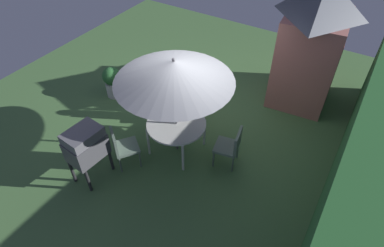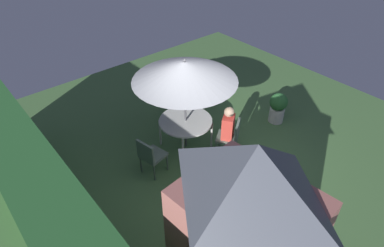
{
  "view_description": "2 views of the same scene",
  "coord_description": "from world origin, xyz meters",
  "px_view_note": "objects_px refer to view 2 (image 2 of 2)",
  "views": [
    {
      "loc": [
        4.72,
        2.9,
        5.16
      ],
      "look_at": [
        0.67,
        0.42,
        0.82
      ],
      "focal_mm": 30.39,
      "sensor_mm": 36.0,
      "label": 1
    },
    {
      "loc": [
        -3.94,
        3.88,
        5.15
      ],
      "look_at": [
        0.42,
        0.2,
        0.9
      ],
      "focal_mm": 30.99,
      "sensor_mm": 36.0,
      "label": 2
    }
  ],
  "objects_px": {
    "chair_far_side": "(184,101)",
    "potted_plant_by_shed": "(278,107)",
    "bbq_grill": "(181,78)",
    "patio_umbrella": "(185,71)",
    "person_in_red": "(228,126)",
    "garden_shed": "(245,232)",
    "patio_table": "(186,122)",
    "chair_toward_hedge": "(150,155)",
    "chair_near_shed": "(231,136)"
  },
  "relations": [
    {
      "from": "person_in_red",
      "to": "patio_umbrella",
      "type": "bearing_deg",
      "value": 34.49
    },
    {
      "from": "bbq_grill",
      "to": "potted_plant_by_shed",
      "type": "height_order",
      "value": "bbq_grill"
    },
    {
      "from": "patio_umbrella",
      "to": "chair_toward_hedge",
      "type": "bearing_deg",
      "value": 101.31
    },
    {
      "from": "chair_near_shed",
      "to": "potted_plant_by_shed",
      "type": "relative_size",
      "value": 1.1
    },
    {
      "from": "chair_near_shed",
      "to": "person_in_red",
      "type": "height_order",
      "value": "person_in_red"
    },
    {
      "from": "potted_plant_by_shed",
      "to": "bbq_grill",
      "type": "bearing_deg",
      "value": 32.54
    },
    {
      "from": "potted_plant_by_shed",
      "to": "chair_toward_hedge",
      "type": "bearing_deg",
      "value": 81.73
    },
    {
      "from": "garden_shed",
      "to": "person_in_red",
      "type": "relative_size",
      "value": 2.37
    },
    {
      "from": "chair_far_side",
      "to": "person_in_red",
      "type": "xyz_separation_m",
      "value": [
        -1.71,
        0.14,
        0.26
      ]
    },
    {
      "from": "person_in_red",
      "to": "potted_plant_by_shed",
      "type": "bearing_deg",
      "value": -88.35
    },
    {
      "from": "bbq_grill",
      "to": "garden_shed",
      "type": "bearing_deg",
      "value": 150.34
    },
    {
      "from": "chair_far_side",
      "to": "person_in_red",
      "type": "height_order",
      "value": "person_in_red"
    },
    {
      "from": "garden_shed",
      "to": "patio_umbrella",
      "type": "relative_size",
      "value": 1.33
    },
    {
      "from": "patio_table",
      "to": "bbq_grill",
      "type": "relative_size",
      "value": 1.01
    },
    {
      "from": "garden_shed",
      "to": "potted_plant_by_shed",
      "type": "bearing_deg",
      "value": -58.92
    },
    {
      "from": "patio_table",
      "to": "bbq_grill",
      "type": "xyz_separation_m",
      "value": [
        1.46,
        -1.02,
        0.16
      ]
    },
    {
      "from": "patio_umbrella",
      "to": "chair_far_side",
      "type": "relative_size",
      "value": 2.51
    },
    {
      "from": "bbq_grill",
      "to": "chair_far_side",
      "type": "xyz_separation_m",
      "value": [
        -0.55,
        0.33,
        -0.33
      ]
    },
    {
      "from": "garden_shed",
      "to": "patio_umbrella",
      "type": "height_order",
      "value": "garden_shed"
    },
    {
      "from": "chair_toward_hedge",
      "to": "patio_umbrella",
      "type": "bearing_deg",
      "value": -78.69
    },
    {
      "from": "chair_far_side",
      "to": "bbq_grill",
      "type": "bearing_deg",
      "value": -30.79
    },
    {
      "from": "patio_table",
      "to": "chair_near_shed",
      "type": "bearing_deg",
      "value": -145.51
    },
    {
      "from": "chair_far_side",
      "to": "chair_toward_hedge",
      "type": "distance_m",
      "value": 2.15
    },
    {
      "from": "garden_shed",
      "to": "person_in_red",
      "type": "distance_m",
      "value": 3.32
    },
    {
      "from": "patio_umbrella",
      "to": "person_in_red",
      "type": "distance_m",
      "value": 1.55
    },
    {
      "from": "patio_table",
      "to": "chair_near_shed",
      "type": "distance_m",
      "value": 1.07
    },
    {
      "from": "bbq_grill",
      "to": "patio_umbrella",
      "type": "bearing_deg",
      "value": 144.97
    },
    {
      "from": "chair_near_shed",
      "to": "chair_toward_hedge",
      "type": "relative_size",
      "value": 1.0
    },
    {
      "from": "patio_umbrella",
      "to": "chair_toward_hedge",
      "type": "distance_m",
      "value": 1.87
    },
    {
      "from": "garden_shed",
      "to": "chair_near_shed",
      "type": "bearing_deg",
      "value": -43.78
    },
    {
      "from": "bbq_grill",
      "to": "potted_plant_by_shed",
      "type": "xyz_separation_m",
      "value": [
        -2.21,
        -1.41,
        -0.4
      ]
    },
    {
      "from": "garden_shed",
      "to": "person_in_red",
      "type": "xyz_separation_m",
      "value": [
        2.39,
        -2.18,
        -0.74
      ]
    },
    {
      "from": "bbq_grill",
      "to": "person_in_red",
      "type": "relative_size",
      "value": 0.95
    },
    {
      "from": "patio_table",
      "to": "chair_toward_hedge",
      "type": "xyz_separation_m",
      "value": [
        -0.23,
        1.14,
        -0.17
      ]
    },
    {
      "from": "bbq_grill",
      "to": "chair_near_shed",
      "type": "height_order",
      "value": "bbq_grill"
    },
    {
      "from": "patio_umbrella",
      "to": "potted_plant_by_shed",
      "type": "height_order",
      "value": "patio_umbrella"
    },
    {
      "from": "bbq_grill",
      "to": "person_in_red",
      "type": "height_order",
      "value": "person_in_red"
    },
    {
      "from": "garden_shed",
      "to": "patio_umbrella",
      "type": "distance_m",
      "value": 3.61
    },
    {
      "from": "bbq_grill",
      "to": "potted_plant_by_shed",
      "type": "distance_m",
      "value": 2.65
    },
    {
      "from": "patio_table",
      "to": "potted_plant_by_shed",
      "type": "relative_size",
      "value": 1.48
    },
    {
      "from": "chair_far_side",
      "to": "chair_toward_hedge",
      "type": "xyz_separation_m",
      "value": [
        -1.13,
        1.83,
        0.0
      ]
    },
    {
      "from": "chair_far_side",
      "to": "potted_plant_by_shed",
      "type": "xyz_separation_m",
      "value": [
        -1.65,
        -1.74,
        -0.08
      ]
    },
    {
      "from": "garden_shed",
      "to": "chair_toward_hedge",
      "type": "height_order",
      "value": "garden_shed"
    },
    {
      "from": "garden_shed",
      "to": "patio_table",
      "type": "bearing_deg",
      "value": -26.99
    },
    {
      "from": "garden_shed",
      "to": "patio_table",
      "type": "xyz_separation_m",
      "value": [
        3.19,
        -1.63,
        -0.84
      ]
    },
    {
      "from": "person_in_red",
      "to": "bbq_grill",
      "type": "bearing_deg",
      "value": -11.83
    },
    {
      "from": "garden_shed",
      "to": "bbq_grill",
      "type": "height_order",
      "value": "garden_shed"
    },
    {
      "from": "patio_table",
      "to": "chair_far_side",
      "type": "height_order",
      "value": "chair_far_side"
    },
    {
      "from": "chair_far_side",
      "to": "person_in_red",
      "type": "relative_size",
      "value": 0.71
    },
    {
      "from": "person_in_red",
      "to": "chair_toward_hedge",
      "type": "bearing_deg",
      "value": 71.24
    }
  ]
}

